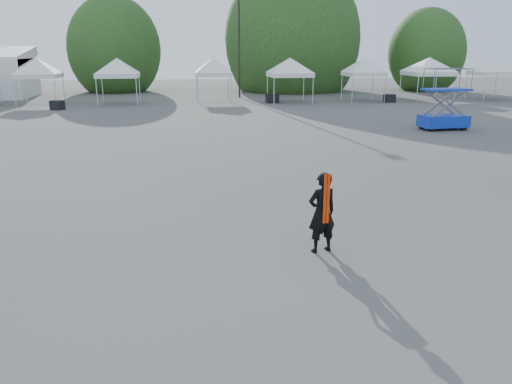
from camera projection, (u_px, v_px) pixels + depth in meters
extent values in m
plane|color=#474442|center=(269.00, 226.00, 11.45)|extent=(120.00, 120.00, 0.00)
cylinder|color=black|center=(239.00, 39.00, 41.01)|extent=(0.16, 0.16, 9.50)
cylinder|color=#382314|center=(117.00, 80.00, 48.07)|extent=(0.36, 0.36, 2.27)
ellipsoid|color=#204115|center=(115.00, 49.00, 47.30)|extent=(4.16, 4.16, 4.78)
cylinder|color=#382314|center=(292.00, 76.00, 49.42)|extent=(0.36, 0.36, 2.80)
ellipsoid|color=#204115|center=(292.00, 40.00, 48.48)|extent=(5.12, 5.12, 5.89)
cylinder|color=#382314|center=(424.00, 80.00, 49.44)|extent=(0.36, 0.36, 2.10)
ellipsoid|color=#204115|center=(426.00, 53.00, 48.73)|extent=(3.84, 3.84, 4.42)
cylinder|color=silver|center=(0.00, 90.00, 37.49)|extent=(0.06, 0.06, 2.00)
cylinder|color=silver|center=(15.00, 93.00, 34.91)|extent=(0.06, 0.06, 2.00)
cylinder|color=silver|center=(55.00, 92.00, 35.29)|extent=(0.06, 0.06, 2.00)
cylinder|color=silver|center=(26.00, 90.00, 37.50)|extent=(0.06, 0.06, 2.00)
cylinder|color=silver|center=(64.00, 89.00, 37.88)|extent=(0.06, 0.06, 2.00)
cube|color=white|center=(38.00, 76.00, 36.10)|extent=(2.93, 2.93, 0.30)
pyramid|color=white|center=(36.00, 58.00, 35.75)|extent=(4.14, 4.14, 1.10)
cylinder|color=silver|center=(97.00, 92.00, 35.45)|extent=(0.06, 0.06, 2.00)
cylinder|color=silver|center=(137.00, 92.00, 35.84)|extent=(0.06, 0.06, 2.00)
cylinder|color=silver|center=(103.00, 89.00, 38.09)|extent=(0.06, 0.06, 2.00)
cylinder|color=silver|center=(140.00, 89.00, 38.47)|extent=(0.06, 0.06, 2.00)
cube|color=white|center=(118.00, 75.00, 36.66)|extent=(2.97, 2.97, 0.30)
pyramid|color=white|center=(117.00, 58.00, 36.32)|extent=(4.21, 4.21, 1.10)
cylinder|color=silver|center=(198.00, 90.00, 37.13)|extent=(0.06, 0.06, 2.00)
cylinder|color=silver|center=(231.00, 90.00, 37.48)|extent=(0.06, 0.06, 2.00)
cylinder|color=silver|center=(197.00, 88.00, 39.50)|extent=(0.06, 0.06, 2.00)
cylinder|color=silver|center=(228.00, 87.00, 39.85)|extent=(0.06, 0.06, 2.00)
cube|color=white|center=(213.00, 74.00, 38.19)|extent=(2.69, 2.69, 0.30)
pyramid|color=white|center=(213.00, 58.00, 37.85)|extent=(3.81, 3.81, 1.10)
cylinder|color=silver|center=(274.00, 91.00, 36.42)|extent=(0.06, 0.06, 2.00)
cylinder|color=silver|center=(313.00, 91.00, 36.83)|extent=(0.06, 0.06, 2.00)
cylinder|color=silver|center=(267.00, 88.00, 39.20)|extent=(0.06, 0.06, 2.00)
cylinder|color=silver|center=(304.00, 88.00, 39.61)|extent=(0.06, 0.06, 2.00)
cube|color=white|center=(290.00, 75.00, 37.72)|extent=(3.12, 3.12, 0.30)
pyramid|color=white|center=(290.00, 58.00, 37.38)|extent=(4.42, 4.42, 1.10)
cylinder|color=silver|center=(352.00, 90.00, 37.66)|extent=(0.06, 0.06, 2.00)
cylinder|color=silver|center=(385.00, 89.00, 38.02)|extent=(0.06, 0.06, 2.00)
cylinder|color=silver|center=(342.00, 87.00, 40.14)|extent=(0.06, 0.06, 2.00)
cylinder|color=silver|center=(373.00, 87.00, 40.50)|extent=(0.06, 0.06, 2.00)
cube|color=white|center=(364.00, 74.00, 38.78)|extent=(2.80, 2.80, 0.30)
pyramid|color=white|center=(365.00, 57.00, 38.44)|extent=(3.97, 3.97, 1.10)
cylinder|color=silver|center=(417.00, 89.00, 38.24)|extent=(0.06, 0.06, 2.00)
cylinder|color=silver|center=(455.00, 89.00, 38.68)|extent=(0.06, 0.06, 2.00)
cylinder|color=silver|center=(400.00, 86.00, 41.21)|extent=(0.06, 0.06, 2.00)
cylinder|color=silver|center=(436.00, 86.00, 41.65)|extent=(0.06, 0.06, 2.00)
cube|color=white|center=(428.00, 74.00, 39.65)|extent=(3.32, 3.32, 0.30)
pyramid|color=white|center=(430.00, 57.00, 39.31)|extent=(4.69, 4.69, 1.10)
cylinder|color=silver|center=(485.00, 88.00, 38.79)|extent=(0.06, 0.06, 2.00)
cylinder|color=silver|center=(466.00, 86.00, 41.33)|extent=(0.06, 0.06, 2.00)
cylinder|color=silver|center=(496.00, 86.00, 41.71)|extent=(0.06, 0.06, 2.00)
cube|color=white|center=(492.00, 73.00, 39.95)|extent=(2.88, 2.88, 0.30)
pyramid|color=white|center=(494.00, 57.00, 39.61)|extent=(4.07, 4.07, 1.10)
imported|color=black|center=(322.00, 213.00, 9.79)|extent=(0.67, 0.53, 1.64)
cube|color=red|center=(325.00, 199.00, 9.55)|extent=(0.13, 0.02, 0.98)
cube|color=#0D4AAE|center=(443.00, 121.00, 25.17)|extent=(2.42, 1.33, 0.59)
cube|color=#0D4AAE|center=(446.00, 90.00, 24.74)|extent=(2.32, 1.27, 0.10)
cylinder|color=black|center=(432.00, 128.00, 24.60)|extent=(0.36, 0.17, 0.35)
cylinder|color=black|center=(464.00, 127.00, 24.96)|extent=(0.36, 0.17, 0.35)
cylinder|color=black|center=(422.00, 125.00, 25.52)|extent=(0.36, 0.17, 0.35)
cylinder|color=black|center=(453.00, 124.00, 25.88)|extent=(0.36, 0.17, 0.35)
cube|color=black|center=(57.00, 105.00, 33.56)|extent=(0.98, 0.89, 0.62)
cube|color=black|center=(272.00, 98.00, 37.93)|extent=(0.97, 0.79, 0.71)
cube|color=black|center=(389.00, 98.00, 38.32)|extent=(0.83, 0.66, 0.61)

